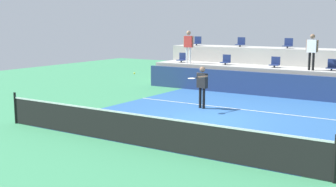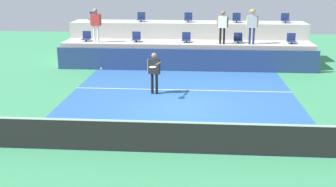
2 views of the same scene
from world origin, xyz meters
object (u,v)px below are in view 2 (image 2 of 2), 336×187
Objects in this scene: tennis_player at (154,69)px; spectator_in_white at (223,24)px; stadium_chair_lower_far_right at (291,39)px; stadium_chair_upper_far_right at (285,19)px; tennis_ball at (101,69)px; spectator_with_hat at (252,23)px; stadium_chair_lower_far_left at (86,37)px; stadium_chair_lower_center at (186,38)px; stadium_chair_lower_left at (136,38)px; stadium_chair_lower_right at (238,39)px; stadium_chair_upper_center at (188,18)px; spectator_leaning_on_rail at (96,22)px; stadium_chair_upper_far_left at (93,17)px; stadium_chair_upper_left at (141,18)px; stadium_chair_upper_right at (237,18)px.

spectator_in_white is at bearing 60.28° from tennis_player.
stadium_chair_lower_far_right is 1.00× the size of stadium_chair_upper_far_right.
spectator_with_hat is at bearing 51.29° from tennis_ball.
stadium_chair_lower_far_left is at bearing 176.92° from spectator_in_white.
stadium_chair_upper_far_right is at bearing 18.60° from stadium_chair_lower_center.
tennis_ball is (-0.04, -7.84, 0.08)m from stadium_chair_lower_left.
stadium_chair_lower_center is 0.31× the size of tennis_player.
stadium_chair_upper_center is (-2.63, 1.80, 0.85)m from stadium_chair_lower_right.
stadium_chair_lower_far_left is at bearing 180.00° from stadium_chair_lower_far_right.
spectator_with_hat is (7.97, 0.00, 0.02)m from spectator_leaning_on_rail.
stadium_chair_lower_right is 1.14m from spectator_with_hat.
stadium_chair_upper_center reaches higher than stadium_chair_lower_right.
spectator_leaning_on_rail is (0.68, -2.18, -0.01)m from stadium_chair_upper_far_left.
stadium_chair_upper_left is 1.00× the size of stadium_chair_upper_center.
stadium_chair_upper_far_left is at bearing 105.50° from tennis_ball.
stadium_chair_lower_right is 1.00× the size of stadium_chair_upper_left.
stadium_chair_upper_far_left and stadium_chair_upper_center have the same top height.
spectator_with_hat is at bearing -31.02° from stadium_chair_lower_right.
tennis_ball is at bearing -135.71° from stadium_chair_lower_far_right.
tennis_player is (-6.44, -7.30, -1.28)m from stadium_chair_upper_far_right.
stadium_chair_upper_far_right is at bearing 0.00° from stadium_chair_upper_left.
stadium_chair_lower_far_left is 6.94m from tennis_player.
stadium_chair_upper_center is at bearing 180.00° from stadium_chair_upper_far_right.
stadium_chair_lower_far_right is 7.65× the size of tennis_ball.
stadium_chair_lower_left is at bearing -161.36° from stadium_chair_upper_right.
stadium_chair_upper_far_right is at bearing 31.86° from spectator_in_white.
tennis_ball is (-2.71, -9.64, -0.77)m from stadium_chair_upper_center.
stadium_chair_lower_center is at bearing 180.00° from stadium_chair_lower_right.
stadium_chair_lower_far_right is 1.00× the size of stadium_chair_upper_center.
spectator_in_white is (2.92, 5.12, 1.21)m from tennis_player.
tennis_ball is at bearing -128.71° from spectator_with_hat.
stadium_chair_lower_left is 1.00× the size of stadium_chair_lower_far_right.
stadium_chair_upper_left is (2.69, 1.80, 0.85)m from stadium_chair_lower_far_left.
tennis_ball is at bearing -74.50° from stadium_chair_upper_far_left.
stadium_chair_lower_left is 0.31× the size of spectator_in_white.
spectator_with_hat is (8.60, -0.38, 0.86)m from stadium_chair_lower_far_left.
stadium_chair_lower_far_left is 1.00× the size of stadium_chair_lower_right.
tennis_player is (-3.80, -7.30, -1.28)m from stadium_chair_upper_right.
spectator_in_white reaches higher than stadium_chair_lower_left.
stadium_chair_upper_far_left is 0.31× the size of tennis_player.
tennis_ball is (-8.01, -9.64, -0.77)m from stadium_chair_upper_far_right.
stadium_chair_upper_right is 2.64m from stadium_chair_upper_far_right.
stadium_chair_lower_left and stadium_chair_lower_center have the same top height.
stadium_chair_lower_far_left is 1.00× the size of stadium_chair_upper_left.
tennis_player is at bearing -130.70° from spectator_with_hat.
stadium_chair_lower_right is (7.97, 0.00, 0.00)m from stadium_chair_lower_far_left.
tennis_player reaches higher than tennis_ball.
spectator_leaning_on_rail is 1.00× the size of spectator_with_hat.
stadium_chair_lower_far_left is at bearing 127.36° from tennis_player.
stadium_chair_upper_far_left is 0.30× the size of spectator_leaning_on_rail.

